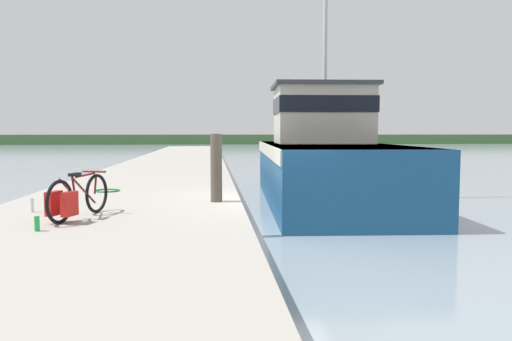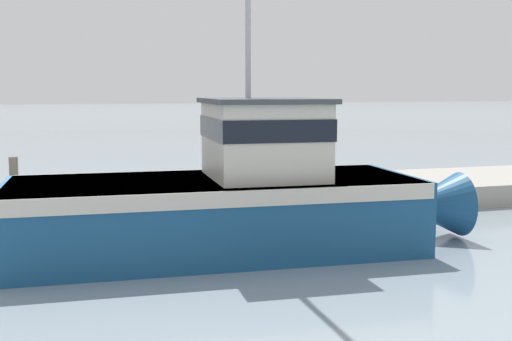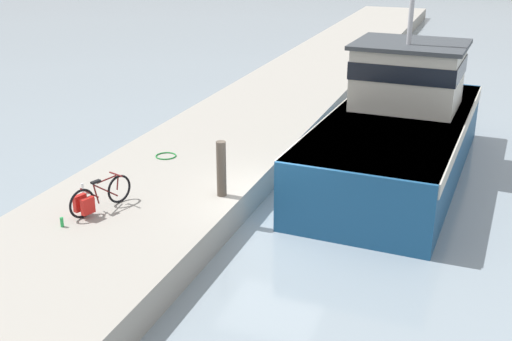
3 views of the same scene
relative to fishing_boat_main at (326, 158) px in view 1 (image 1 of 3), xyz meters
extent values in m
plane|color=#84939E|center=(-2.25, -5.00, -1.37)|extent=(320.00, 320.00, 0.00)
cube|color=#A39E93|center=(-5.42, -5.00, -0.99)|extent=(4.81, 80.00, 0.75)
cube|color=#426638|center=(27.75, 74.18, -0.52)|extent=(180.00, 5.00, 1.70)
cube|color=navy|center=(-0.03, -0.52, -0.46)|extent=(4.27, 10.07, 1.82)
cone|color=navy|center=(0.27, 5.31, -0.46)|extent=(1.81, 1.87, 1.72)
cube|color=beige|center=(-0.03, -0.52, 0.26)|extent=(4.34, 9.88, 0.36)
cube|color=beige|center=(0.04, 0.72, 1.36)|extent=(3.14, 2.75, 1.83)
cube|color=black|center=(0.04, 0.72, 1.68)|extent=(3.21, 2.80, 0.51)
cube|color=#3D4247|center=(0.04, 0.72, 2.34)|extent=(3.40, 2.97, 0.12)
torus|color=black|center=(-6.01, -7.61, -0.27)|extent=(0.27, 0.68, 0.70)
torus|color=black|center=(-5.68, -6.57, -0.27)|extent=(0.27, 0.68, 0.70)
cylinder|color=maroon|center=(-5.96, -7.44, -0.35)|extent=(0.15, 0.36, 0.19)
cylinder|color=maroon|center=(-5.89, -7.22, -0.17)|extent=(0.08, 0.15, 0.53)
cylinder|color=maroon|center=(-5.94, -7.39, -0.09)|extent=(0.18, 0.48, 0.39)
cylinder|color=maroon|center=(-5.80, -6.95, -0.18)|extent=(0.25, 0.67, 0.53)
cylinder|color=maroon|center=(-5.78, -6.90, 0.09)|extent=(0.21, 0.55, 0.05)
cylinder|color=maroon|center=(-5.69, -6.60, -0.10)|extent=(0.07, 0.11, 0.36)
cylinder|color=maroon|center=(-5.70, -6.63, 0.13)|extent=(0.43, 0.17, 0.04)
cube|color=black|center=(-5.88, -7.20, 0.12)|extent=(0.17, 0.26, 0.05)
cube|color=red|center=(-6.13, -7.52, -0.31)|extent=(0.21, 0.34, 0.38)
cube|color=red|center=(-5.86, -7.61, -0.31)|extent=(0.21, 0.34, 0.38)
cylinder|color=#51473D|center=(-3.53, -5.33, 0.08)|extent=(0.24, 0.24, 1.40)
torus|color=#197A2D|center=(-6.17, -3.26, -0.60)|extent=(0.60, 0.60, 0.04)
cylinder|color=green|center=(-6.17, -8.18, -0.51)|extent=(0.08, 0.08, 0.22)
cylinder|color=silver|center=(-6.86, -6.38, -0.49)|extent=(0.06, 0.06, 0.25)
camera|label=1|loc=(-3.63, -15.61, 0.82)|focal=35.00mm
camera|label=2|loc=(15.02, -4.05, 2.63)|focal=45.00mm
camera|label=3|loc=(2.31, -18.75, 5.67)|focal=45.00mm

